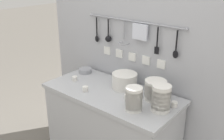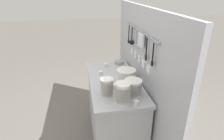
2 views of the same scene
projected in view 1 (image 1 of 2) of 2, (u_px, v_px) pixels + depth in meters
counter at (111, 136)px, 2.24m from camera, size 1.11×0.53×0.85m
back_wall at (133, 84)px, 2.31m from camera, size 1.91×0.11×1.62m
bowl_stack_back_corner at (134, 99)px, 1.79m from camera, size 0.12×0.12×0.17m
bowl_stack_wide_centre at (155, 90)px, 1.95m from camera, size 0.16×0.16×0.15m
bowl_stack_nested_right at (161, 98)px, 1.78m from camera, size 0.13×0.13×0.19m
plate_stack at (125, 81)px, 2.13m from camera, size 0.20×0.20×0.13m
steel_mixing_bowl at (85, 70)px, 2.46m from camera, size 0.12×0.12×0.04m
cup_edge_far at (174, 104)px, 1.86m from camera, size 0.05×0.05×0.04m
cup_mid_row at (75, 79)px, 2.28m from camera, size 0.05×0.05×0.04m
cup_edge_near at (85, 89)px, 2.09m from camera, size 0.05×0.05×0.04m
cup_centre at (127, 97)px, 1.96m from camera, size 0.05×0.05×0.04m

